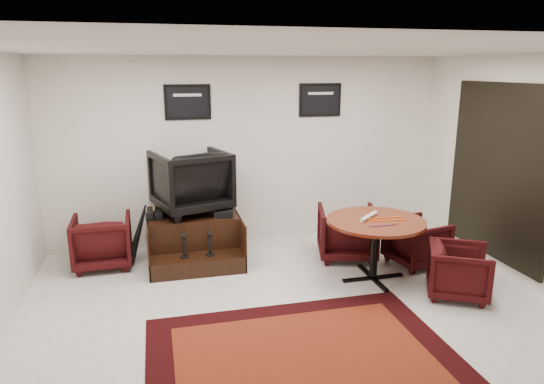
{
  "coord_description": "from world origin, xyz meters",
  "views": [
    {
      "loc": [
        -1.39,
        -4.64,
        2.63
      ],
      "look_at": [
        -0.04,
        0.9,
        1.16
      ],
      "focal_mm": 32.0,
      "sensor_mm": 36.0,
      "label": 1
    }
  ],
  "objects_px": {
    "shine_chair": "(191,178)",
    "meeting_table": "(376,227)",
    "armchair_side": "(102,239)",
    "table_chair_corner": "(459,269)",
    "table_chair_window": "(417,240)",
    "table_chair_back": "(347,230)",
    "shine_podium": "(194,238)"
  },
  "relations": [
    {
      "from": "shine_chair",
      "to": "table_chair_back",
      "type": "xyz_separation_m",
      "value": [
        2.11,
        -0.63,
        -0.73
      ]
    },
    {
      "from": "shine_chair",
      "to": "table_chair_window",
      "type": "height_order",
      "value": "shine_chair"
    },
    {
      "from": "shine_chair",
      "to": "meeting_table",
      "type": "relative_size",
      "value": 0.8
    },
    {
      "from": "shine_chair",
      "to": "table_chair_window",
      "type": "xyz_separation_m",
      "value": [
        2.95,
        -1.09,
        -0.78
      ]
    },
    {
      "from": "table_chair_window",
      "to": "table_chair_back",
      "type": "bearing_deg",
      "value": 50.28
    },
    {
      "from": "meeting_table",
      "to": "table_chair_window",
      "type": "height_order",
      "value": "meeting_table"
    },
    {
      "from": "table_chair_back",
      "to": "shine_podium",
      "type": "bearing_deg",
      "value": 1.79
    },
    {
      "from": "shine_chair",
      "to": "table_chair_window",
      "type": "bearing_deg",
      "value": 142.91
    },
    {
      "from": "shine_podium",
      "to": "shine_chair",
      "type": "bearing_deg",
      "value": 90.0
    },
    {
      "from": "shine_podium",
      "to": "table_chair_window",
      "type": "relative_size",
      "value": 1.84
    },
    {
      "from": "table_chair_corner",
      "to": "table_chair_window",
      "type": "bearing_deg",
      "value": 27.25
    },
    {
      "from": "shine_podium",
      "to": "table_chair_back",
      "type": "relative_size",
      "value": 1.59
    },
    {
      "from": "table_chair_back",
      "to": "meeting_table",
      "type": "bearing_deg",
      "value": 108.02
    },
    {
      "from": "meeting_table",
      "to": "table_chair_corner",
      "type": "relative_size",
      "value": 1.79
    },
    {
      "from": "shine_podium",
      "to": "shine_chair",
      "type": "relative_size",
      "value": 1.32
    },
    {
      "from": "meeting_table",
      "to": "table_chair_back",
      "type": "distance_m",
      "value": 0.85
    },
    {
      "from": "shine_chair",
      "to": "table_chair_corner",
      "type": "xyz_separation_m",
      "value": [
        2.92,
        -2.08,
        -0.79
      ]
    },
    {
      "from": "shine_chair",
      "to": "meeting_table",
      "type": "xyz_separation_m",
      "value": [
        2.15,
        -1.42,
        -0.43
      ]
    },
    {
      "from": "table_chair_back",
      "to": "table_chair_window",
      "type": "relative_size",
      "value": 1.16
    },
    {
      "from": "table_chair_back",
      "to": "table_chair_window",
      "type": "height_order",
      "value": "table_chair_back"
    },
    {
      "from": "armchair_side",
      "to": "shine_podium",
      "type": "bearing_deg",
      "value": 178.68
    },
    {
      "from": "table_chair_corner",
      "to": "shine_podium",
      "type": "bearing_deg",
      "value": 85.14
    },
    {
      "from": "shine_podium",
      "to": "meeting_table",
      "type": "bearing_deg",
      "value": -30.8
    },
    {
      "from": "shine_chair",
      "to": "armchair_side",
      "type": "bearing_deg",
      "value": -10.36
    },
    {
      "from": "armchair_side",
      "to": "table_chair_corner",
      "type": "xyz_separation_m",
      "value": [
        4.15,
        -1.94,
        -0.04
      ]
    },
    {
      "from": "armchair_side",
      "to": "table_chair_back",
      "type": "distance_m",
      "value": 3.38
    },
    {
      "from": "shine_podium",
      "to": "table_chair_corner",
      "type": "xyz_separation_m",
      "value": [
        2.92,
        -1.95,
        0.04
      ]
    },
    {
      "from": "armchair_side",
      "to": "table_chair_corner",
      "type": "distance_m",
      "value": 4.58
    },
    {
      "from": "shine_podium",
      "to": "table_chair_corner",
      "type": "relative_size",
      "value": 1.88
    },
    {
      "from": "shine_podium",
      "to": "shine_chair",
      "type": "height_order",
      "value": "shine_chair"
    },
    {
      "from": "table_chair_window",
      "to": "meeting_table",
      "type": "bearing_deg",
      "value": 101.65
    },
    {
      "from": "shine_chair",
      "to": "table_chair_corner",
      "type": "height_order",
      "value": "shine_chair"
    }
  ]
}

